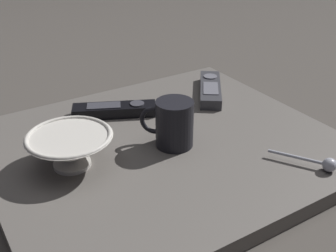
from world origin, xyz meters
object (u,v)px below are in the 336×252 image
Objects in this scene: coffee_mug at (173,124)px; cereal_bowl at (70,148)px; teaspoon at (324,163)px; tv_remote_far at (115,110)px; tv_remote_near at (210,89)px.

cereal_bowl is at bearing -10.01° from coffee_mug.
teaspoon is 0.58× the size of tv_remote_far.
coffee_mug is at bearing -50.09° from teaspoon.
cereal_bowl is at bearing 16.81° from tv_remote_near.
teaspoon is 0.46m from tv_remote_far.
tv_remote_near is 0.26m from tv_remote_far.
coffee_mug is at bearing 169.99° from cereal_bowl.
coffee_mug reaches higher than cereal_bowl.
cereal_bowl reaches higher than teaspoon.
cereal_bowl reaches higher than tv_remote_near.
coffee_mug is 0.27m from tv_remote_near.
tv_remote_near is at bearing -94.47° from teaspoon.
coffee_mug is at bearing 36.86° from tv_remote_near.
tv_remote_near is 0.97× the size of tv_remote_far.
coffee_mug is 0.50× the size of tv_remote_far.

